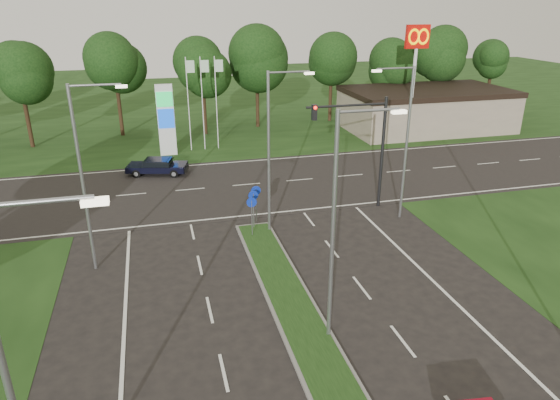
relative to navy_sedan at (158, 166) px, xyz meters
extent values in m
cube|color=black|center=(5.06, 27.01, -0.65)|extent=(160.00, 50.00, 0.02)
cube|color=black|center=(5.06, -3.99, -0.65)|extent=(160.00, 12.00, 0.02)
cube|color=slate|center=(5.06, -23.99, -0.59)|extent=(2.00, 26.00, 0.12)
cube|color=gray|center=(27.06, 8.01, 1.35)|extent=(16.00, 9.00, 4.00)
cylinder|color=gray|center=(5.86, -21.99, 3.85)|extent=(0.16, 0.16, 9.00)
cylinder|color=gray|center=(6.96, -21.99, 8.25)|extent=(2.20, 0.10, 0.10)
cube|color=#FFF2CC|center=(8.06, -21.99, 8.15)|extent=(0.50, 0.22, 0.12)
cylinder|color=gray|center=(5.86, -11.99, 3.85)|extent=(0.16, 0.16, 9.00)
cylinder|color=gray|center=(6.96, -11.99, 8.25)|extent=(2.20, 0.10, 0.10)
cube|color=#FFF2CC|center=(8.06, -11.99, 8.15)|extent=(0.50, 0.22, 0.12)
cylinder|color=gray|center=(-2.34, -27.99, 8.25)|extent=(2.20, 0.10, 0.10)
cube|color=#FFF2CC|center=(-1.24, -27.99, 8.15)|extent=(0.50, 0.22, 0.12)
cylinder|color=gray|center=(-3.44, -13.99, 3.85)|extent=(0.16, 0.16, 9.00)
cylinder|color=gray|center=(-2.34, -13.99, 8.25)|extent=(2.20, 0.10, 0.10)
cube|color=#FFF2CC|center=(-1.24, -13.99, 8.15)|extent=(0.50, 0.22, 0.12)
cylinder|color=gray|center=(14.06, -11.99, 3.85)|extent=(0.16, 0.16, 9.00)
cylinder|color=gray|center=(12.96, -11.99, 8.25)|extent=(2.20, 0.10, 0.10)
cube|color=#FFF2CC|center=(11.86, -11.99, 8.15)|extent=(0.50, 0.22, 0.12)
cylinder|color=black|center=(13.56, -9.99, 2.85)|extent=(0.20, 0.20, 7.00)
cylinder|color=black|center=(11.06, -9.99, 5.95)|extent=(5.00, 0.14, 0.14)
cube|color=black|center=(9.06, -9.99, 5.65)|extent=(0.28, 0.28, 0.90)
sphere|color=#FF190C|center=(9.06, -10.17, 5.95)|extent=(0.20, 0.20, 0.20)
cylinder|color=gray|center=(4.76, -12.49, 0.45)|extent=(0.06, 0.06, 2.20)
cylinder|color=#0C26A5|center=(4.76, -12.49, 1.45)|extent=(0.56, 0.04, 0.56)
cylinder|color=gray|center=(5.06, -11.49, 0.45)|extent=(0.06, 0.06, 2.20)
cylinder|color=#0C26A5|center=(5.06, -11.49, 1.45)|extent=(0.56, 0.04, 0.56)
cylinder|color=gray|center=(5.36, -10.79, 0.45)|extent=(0.06, 0.06, 2.20)
cylinder|color=#0C26A5|center=(5.36, -10.79, 1.45)|extent=(0.56, 0.04, 0.56)
cube|color=silver|center=(1.06, 5.01, 2.35)|extent=(1.40, 0.30, 6.00)
cube|color=#0CA53F|center=(1.06, 4.83, 4.15)|extent=(1.30, 0.08, 1.20)
cube|color=#0C3FBF|center=(1.06, 4.83, 2.55)|extent=(1.30, 0.08, 1.60)
cylinder|color=silver|center=(3.06, 6.01, 3.35)|extent=(0.08, 0.08, 8.00)
cube|color=#B2D8B2|center=(3.41, 6.01, 6.55)|extent=(0.70, 0.02, 1.00)
cylinder|color=silver|center=(4.26, 6.01, 3.35)|extent=(0.08, 0.08, 8.00)
cube|color=#B2D8B2|center=(4.61, 6.01, 6.55)|extent=(0.70, 0.02, 1.00)
cylinder|color=silver|center=(5.46, 6.01, 3.35)|extent=(0.08, 0.08, 8.00)
cube|color=#B2D8B2|center=(5.81, 6.01, 6.55)|extent=(0.70, 0.02, 1.00)
cylinder|color=silver|center=(23.06, 4.01, 4.35)|extent=(0.30, 0.30, 10.00)
cube|color=#BF0C07|center=(23.06, 4.01, 8.75)|extent=(2.20, 0.35, 2.00)
torus|color=#FFC600|center=(22.61, 3.79, 8.75)|extent=(1.06, 0.16, 1.06)
torus|color=#FFC600|center=(23.51, 3.79, 8.75)|extent=(1.06, 0.16, 1.06)
cylinder|color=black|center=(5.06, 12.01, 1.55)|extent=(0.36, 0.36, 4.40)
sphere|color=black|center=(5.06, 12.01, 5.85)|extent=(6.00, 6.00, 6.00)
sphere|color=black|center=(5.36, 11.81, 6.85)|extent=(4.80, 4.80, 4.80)
cube|color=black|center=(-0.02, 0.01, -0.10)|extent=(4.71, 2.85, 0.45)
cube|color=black|center=(0.06, -0.02, 0.33)|extent=(2.26, 1.97, 0.42)
cube|color=black|center=(0.06, -0.02, 0.54)|extent=(1.89, 1.79, 0.04)
cylinder|color=black|center=(-1.59, -0.43, -0.34)|extent=(0.65, 0.35, 0.62)
cylinder|color=black|center=(-1.18, 1.15, -0.34)|extent=(0.65, 0.35, 0.62)
cylinder|color=black|center=(1.13, -1.14, -0.34)|extent=(0.65, 0.35, 0.62)
cylinder|color=black|center=(1.55, 0.44, -0.34)|extent=(0.65, 0.35, 0.62)
camera|label=1|loc=(-0.06, -37.22, 11.64)|focal=32.00mm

